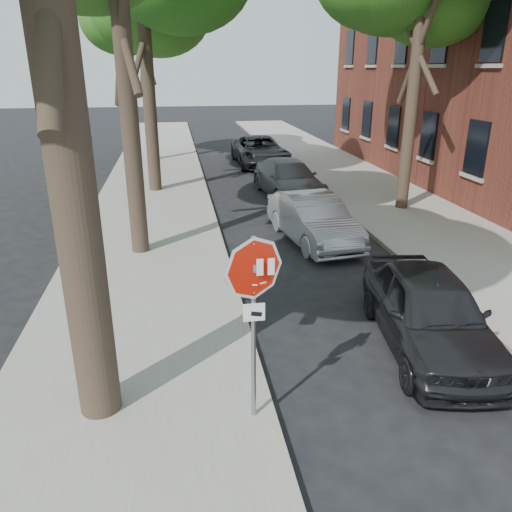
{
  "coord_description": "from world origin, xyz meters",
  "views": [
    {
      "loc": [
        -1.57,
        -5.6,
        4.62
      ],
      "look_at": [
        -0.49,
        1.08,
        2.05
      ],
      "focal_mm": 35.0,
      "sensor_mm": 36.0,
      "label": 1
    }
  ],
  "objects_px": {
    "stop_sign": "(254,295)",
    "car_b": "(313,219)",
    "car_d": "(260,151)",
    "car_a": "(429,311)",
    "tree_far": "(142,8)",
    "car_c": "(288,179)"
  },
  "relations": [
    {
      "from": "stop_sign",
      "to": "car_b",
      "type": "relative_size",
      "value": 0.65
    },
    {
      "from": "car_d",
      "to": "car_b",
      "type": "bearing_deg",
      "value": -93.17
    },
    {
      "from": "car_a",
      "to": "tree_far",
      "type": "bearing_deg",
      "value": 113.16
    },
    {
      "from": "stop_sign",
      "to": "car_b",
      "type": "distance_m",
      "value": 7.92
    },
    {
      "from": "car_a",
      "to": "car_c",
      "type": "height_order",
      "value": "car_a"
    },
    {
      "from": "car_c",
      "to": "car_a",
      "type": "bearing_deg",
      "value": -95.68
    },
    {
      "from": "tree_far",
      "to": "car_d",
      "type": "height_order",
      "value": "tree_far"
    },
    {
      "from": "car_a",
      "to": "car_d",
      "type": "distance_m",
      "value": 17.6
    },
    {
      "from": "car_a",
      "to": "car_c",
      "type": "bearing_deg",
      "value": 97.98
    },
    {
      "from": "tree_far",
      "to": "car_c",
      "type": "xyz_separation_m",
      "value": [
        5.32,
        -8.55,
        -6.54
      ]
    },
    {
      "from": "stop_sign",
      "to": "tree_far",
      "type": "distance_m",
      "value": 21.88
    },
    {
      "from": "car_c",
      "to": "stop_sign",
      "type": "bearing_deg",
      "value": -110.37
    },
    {
      "from": "car_d",
      "to": "car_c",
      "type": "bearing_deg",
      "value": -90.81
    },
    {
      "from": "car_a",
      "to": "car_b",
      "type": "distance_m",
      "value": 5.78
    },
    {
      "from": "car_b",
      "to": "car_c",
      "type": "distance_m",
      "value": 5.32
    },
    {
      "from": "tree_far",
      "to": "car_a",
      "type": "xyz_separation_m",
      "value": [
        5.32,
        -19.61,
        -6.52
      ]
    },
    {
      "from": "stop_sign",
      "to": "car_d",
      "type": "relative_size",
      "value": 0.51
    },
    {
      "from": "tree_far",
      "to": "car_b",
      "type": "bearing_deg",
      "value": -70.75
    },
    {
      "from": "tree_far",
      "to": "car_d",
      "type": "distance_m",
      "value": 8.64
    },
    {
      "from": "car_b",
      "to": "car_d",
      "type": "distance_m",
      "value": 11.85
    },
    {
      "from": "car_b",
      "to": "car_c",
      "type": "height_order",
      "value": "car_c"
    },
    {
      "from": "stop_sign",
      "to": "car_c",
      "type": "relative_size",
      "value": 0.57
    }
  ]
}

